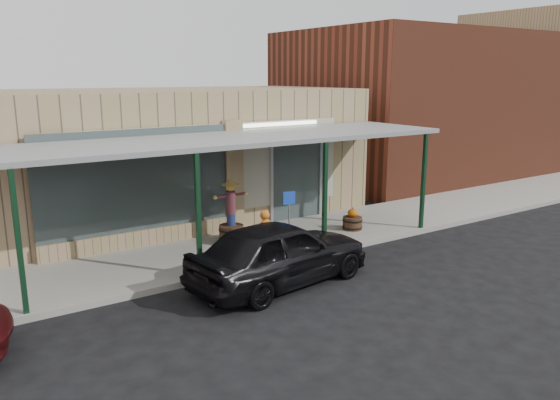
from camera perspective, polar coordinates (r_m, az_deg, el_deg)
ground at (r=12.03m, az=4.09°, el=-9.87°), size 120.00×120.00×0.00m
sidewalk at (r=14.83m, az=-4.40°, el=-5.08°), size 40.00×3.20×0.15m
storefront at (r=18.42m, az=-11.45°, el=4.69°), size 12.00×6.25×4.20m
awning at (r=14.17m, az=-4.53°, el=6.23°), size 12.00×3.00×3.04m
block_buildings_near at (r=20.02m, az=-7.41°, el=10.30°), size 61.00×8.00×8.00m
barrel_scarecrow at (r=15.11m, az=-5.14°, el=-2.13°), size 1.05×0.84×1.75m
barrel_pumpkin at (r=16.40m, az=7.58°, el=-2.24°), size 0.74×0.74×0.68m
handicap_sign at (r=13.97m, az=0.95°, el=-1.42°), size 0.33×0.07×1.62m
parked_sedan at (r=12.34m, az=-0.02°, el=-5.49°), size 4.63×2.36×1.56m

